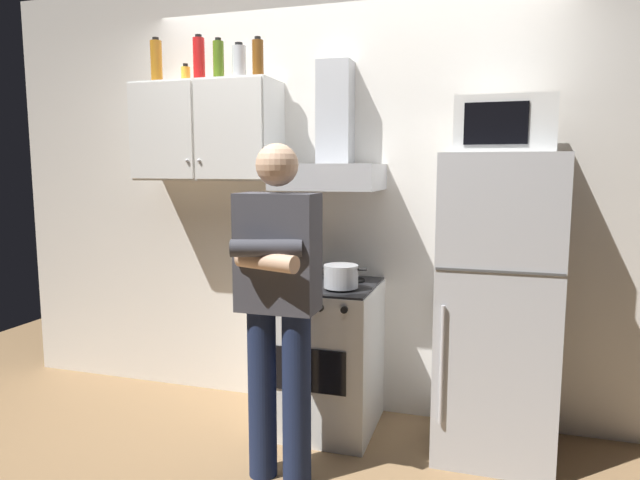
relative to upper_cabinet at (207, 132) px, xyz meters
The scene contains 15 objects.
ground_plane 1.98m from the upper_cabinet, 23.77° to the right, with size 7.00×7.00×0.00m, color olive.
back_wall_tiled 0.97m from the upper_cabinet, 14.86° to the left, with size 4.80×0.10×2.70m, color silver.
upper_cabinet is the anchor object (origin of this frame).
stove_oven 1.55m from the upper_cabinet, ahead, with size 0.60×0.62×0.87m.
range_hood 0.81m from the upper_cabinet, ahead, with size 0.60×0.44×0.75m.
refrigerator 2.00m from the upper_cabinet, ahead, with size 0.60×0.62×1.60m.
microwave 1.75m from the upper_cabinet, ahead, with size 0.48×0.37×0.28m.
person_standing 1.35m from the upper_cabinet, 44.26° to the right, with size 0.38×0.33×1.64m.
cooking_pot 1.26m from the upper_cabinet, 14.73° to the right, with size 0.29×0.19×0.13m.
bottle_spice_jar 0.39m from the upper_cabinet, 168.57° to the left, with size 0.06×0.06×0.12m.
bottle_soda_red 0.44m from the upper_cabinet, behind, with size 0.07×0.07×0.28m.
bottle_olive_oil 0.43m from the upper_cabinet, 10.25° to the right, with size 0.07×0.07×0.25m.
bottle_canister_steel 0.46m from the upper_cabinet, ahead, with size 0.08×0.08×0.23m.
bottle_liquor_amber 0.55m from the upper_cabinet, behind, with size 0.07×0.07×0.28m.
bottle_beer_brown 0.54m from the upper_cabinet, ahead, with size 0.07×0.07×0.24m.
Camera 1 is at (0.86, -2.77, 1.53)m, focal length 31.21 mm.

